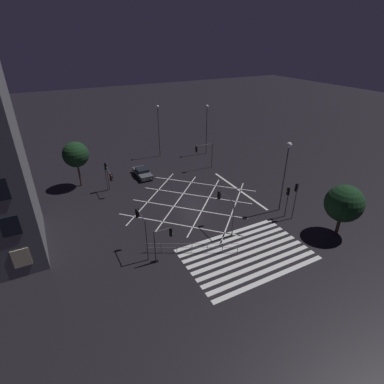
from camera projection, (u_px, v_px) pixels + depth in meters
The scene contains 17 objects.
ground_plane at pixel (192, 202), 38.23m from camera, with size 200.00×200.00×0.00m, color black.
road_markings at pixel (232, 236), 31.74m from camera, with size 18.22×24.54×0.01m.
traffic_light_se_cross at pixel (296, 194), 33.37m from camera, with size 0.36×0.39×4.49m.
traffic_light_median_south at pixel (225, 204), 31.53m from camera, with size 0.36×3.15×4.18m.
traffic_light_sw_cross at pixel (141, 224), 27.89m from camera, with size 0.36×2.69×4.51m.
traffic_light_ne_main at pixel (203, 151), 46.05m from camera, with size 3.09×0.36×4.12m.
traffic_light_nw_cross at pixel (110, 177), 39.03m from camera, with size 0.36×2.47×3.33m.
traffic_light_nw_main at pixel (106, 171), 39.63m from camera, with size 0.39×0.36×4.10m.
traffic_light_sw_main at pixel (164, 237), 27.25m from camera, with size 1.88×0.36×3.57m.
traffic_light_se_main at pixel (287, 196), 33.89m from camera, with size 0.39×0.36×3.84m.
street_lamp_east at pixel (158, 123), 49.85m from camera, with size 0.46×0.46×8.78m.
street_lamp_west at pixel (207, 120), 50.96m from camera, with size 0.51×0.51×8.57m.
street_lamp_far at pixel (287, 160), 33.43m from camera, with size 0.61×0.61×8.58m.
street_tree_near at pixel (76, 155), 40.13m from camera, with size 3.45×3.45×6.40m.
street_tree_far at pixel (344, 203), 30.55m from camera, with size 3.88×3.88×5.60m.
waiting_car at pixel (142, 173), 44.81m from camera, with size 1.82×4.58×1.25m.
pedestrian_railing at pixel (192, 246), 29.10m from camera, with size 7.99×4.16×1.05m.
Camera 1 is at (-15.28, -29.49, 18.97)m, focal length 28.00 mm.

